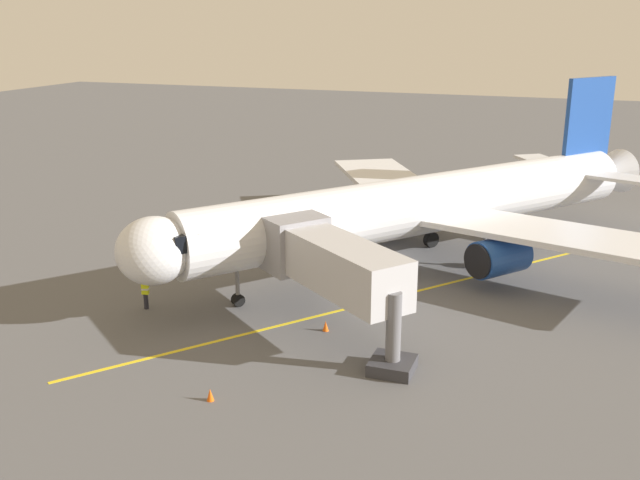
{
  "coord_description": "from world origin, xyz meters",
  "views": [
    {
      "loc": [
        -10.94,
        45.12,
        15.69
      ],
      "look_at": [
        3.02,
        6.5,
        3.0
      ],
      "focal_mm": 40.62,
      "sensor_mm": 36.0,
      "label": 1
    }
  ],
  "objects_px": {
    "ground_crew_marshaller": "(146,294)",
    "jet_bridge": "(326,261)",
    "airplane": "(428,205)",
    "safety_cone_nose_left": "(326,326)",
    "safety_cone_nose_right": "(210,395)"
  },
  "relations": [
    {
      "from": "ground_crew_marshaller",
      "to": "jet_bridge",
      "type": "bearing_deg",
      "value": -175.49
    },
    {
      "from": "jet_bridge",
      "to": "airplane",
      "type": "bearing_deg",
      "value": -102.39
    },
    {
      "from": "jet_bridge",
      "to": "ground_crew_marshaller",
      "type": "relative_size",
      "value": 5.96
    },
    {
      "from": "ground_crew_marshaller",
      "to": "safety_cone_nose_left",
      "type": "xyz_separation_m",
      "value": [
        -10.48,
        -0.59,
        -0.61
      ]
    },
    {
      "from": "airplane",
      "to": "jet_bridge",
      "type": "distance_m",
      "value": 12.5
    },
    {
      "from": "ground_crew_marshaller",
      "to": "safety_cone_nose_left",
      "type": "relative_size",
      "value": 3.11
    },
    {
      "from": "jet_bridge",
      "to": "safety_cone_nose_right",
      "type": "xyz_separation_m",
      "value": [
        2.2,
        8.69,
        -3.49
      ]
    },
    {
      "from": "jet_bridge",
      "to": "safety_cone_nose_right",
      "type": "height_order",
      "value": "jet_bridge"
    },
    {
      "from": "safety_cone_nose_right",
      "to": "jet_bridge",
      "type": "bearing_deg",
      "value": -104.19
    },
    {
      "from": "ground_crew_marshaller",
      "to": "airplane",
      "type": "bearing_deg",
      "value": -135.2
    },
    {
      "from": "safety_cone_nose_right",
      "to": "airplane",
      "type": "bearing_deg",
      "value": -103.14
    },
    {
      "from": "jet_bridge",
      "to": "safety_cone_nose_right",
      "type": "bearing_deg",
      "value": 75.81
    },
    {
      "from": "jet_bridge",
      "to": "safety_cone_nose_left",
      "type": "relative_size",
      "value": 18.54
    },
    {
      "from": "airplane",
      "to": "jet_bridge",
      "type": "relative_size",
      "value": 3.37
    },
    {
      "from": "ground_crew_marshaller",
      "to": "safety_cone_nose_right",
      "type": "relative_size",
      "value": 3.11
    }
  ]
}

